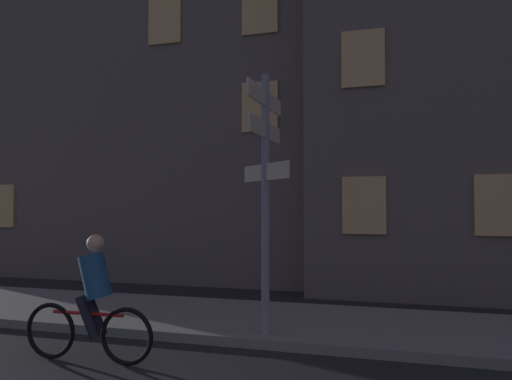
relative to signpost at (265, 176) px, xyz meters
name	(u,v)px	position (x,y,z in m)	size (l,w,h in m)	color
sidewalk_kerb	(249,320)	(-0.60, 1.09, -2.34)	(40.00, 2.83, 0.14)	gray
signpost	(265,176)	(0.00, 0.00, 0.00)	(0.94, 1.65, 3.75)	gray
cyclist	(92,303)	(-1.85, -1.52, -1.66)	(1.82, 0.33, 1.61)	black
building_left_block	(147,11)	(-6.58, 8.26, 6.20)	(12.74, 7.30, 17.22)	#6B6056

